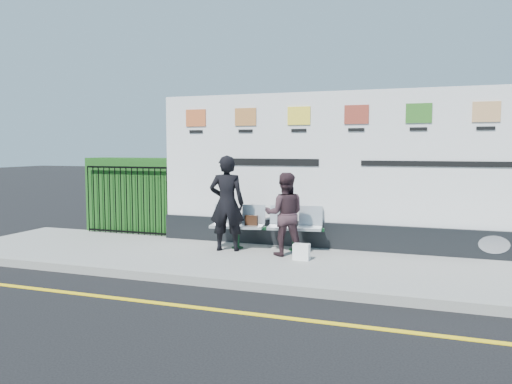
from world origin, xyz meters
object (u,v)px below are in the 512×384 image
at_px(billboard, 356,181).
at_px(woman_left, 227,203).
at_px(bench, 266,237).
at_px(woman_right, 285,214).

relative_size(billboard, woman_left, 4.45).
height_order(billboard, bench, billboard).
bearing_deg(billboard, woman_left, -157.76).
bearing_deg(woman_left, billboard, -171.40).
xyz_separation_m(woman_left, woman_right, (1.14, -0.04, -0.15)).
relative_size(woman_left, woman_right, 1.20).
xyz_separation_m(bench, woman_left, (-0.65, -0.36, 0.67)).
height_order(woman_left, woman_right, woman_left).
distance_m(bench, woman_left, 1.00).
distance_m(woman_left, woman_right, 1.15).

